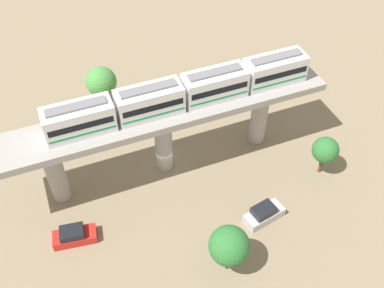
% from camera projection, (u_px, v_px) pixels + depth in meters
% --- Properties ---
extents(ground_plane, '(120.00, 120.00, 0.00)m').
position_uv_depth(ground_plane, '(165.00, 166.00, 51.08)').
color(ground_plane, '#84755B').
extents(viaduct, '(5.20, 35.80, 8.44)m').
position_uv_depth(viaduct, '(162.00, 124.00, 46.38)').
color(viaduct, '#999691').
rests_on(viaduct, ground).
extents(train, '(2.64, 27.45, 3.24)m').
position_uv_depth(train, '(183.00, 93.00, 44.51)').
color(train, white).
rests_on(train, viaduct).
extents(parked_car_silver, '(2.54, 4.46, 1.76)m').
position_uv_depth(parked_car_silver, '(264.00, 214.00, 45.55)').
color(parked_car_silver, '#B2B5BA').
rests_on(parked_car_silver, ground).
extents(parked_car_red, '(2.40, 4.42, 1.76)m').
position_uv_depth(parked_car_red, '(74.00, 236.00, 43.75)').
color(parked_car_red, red).
rests_on(parked_car_red, ground).
extents(tree_near_viaduct, '(3.84, 3.84, 5.81)m').
position_uv_depth(tree_near_viaduct, '(101.00, 82.00, 55.55)').
color(tree_near_viaduct, brown).
rests_on(tree_near_viaduct, ground).
extents(tree_mid_lot, '(2.91, 2.91, 4.95)m').
position_uv_depth(tree_mid_lot, '(325.00, 150.00, 48.01)').
color(tree_mid_lot, brown).
rests_on(tree_mid_lot, ground).
extents(tree_far_corner, '(3.72, 3.72, 5.70)m').
position_uv_depth(tree_far_corner, '(229.00, 246.00, 39.45)').
color(tree_far_corner, brown).
rests_on(tree_far_corner, ground).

